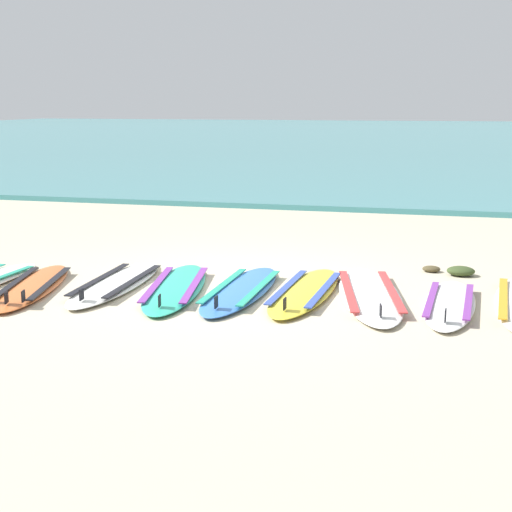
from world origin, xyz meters
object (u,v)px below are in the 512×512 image
Objects in this scene: surfboard_2 at (32,286)px; surfboard_4 at (176,287)px; surfboard_6 at (305,291)px; surfboard_8 at (449,304)px; surfboard_3 at (116,283)px; surfboard_5 at (241,290)px; surfboard_7 at (370,294)px.

surfboard_2 is 1.52m from surfboard_4.
surfboard_6 and surfboard_8 have the same top height.
surfboard_5 is (1.38, 0.06, -0.00)m from surfboard_3.
surfboard_3 is 1.38m from surfboard_5.
surfboard_4 is 1.05× the size of surfboard_5.
surfboard_2 is 1.09× the size of surfboard_8.
surfboard_8 is (0.79, -0.18, 0.00)m from surfboard_7.
surfboard_4 is at bearing -1.70° from surfboard_3.
surfboard_4 is 1.36m from surfboard_6.
surfboard_5 and surfboard_7 have the same top height.
surfboard_2 and surfboard_8 have the same top height.
surfboard_5 is 0.66m from surfboard_6.
surfboard_7 is at bearing 6.79° from surfboard_4.
surfboard_3 and surfboard_4 have the same top height.
surfboard_3 is 2.69m from surfboard_7.
surfboard_4 and surfboard_5 have the same top height.
surfboard_2 is 0.98× the size of surfboard_5.
surfboard_2 is at bearing -169.86° from surfboard_6.
surfboard_5 is at bearing 2.43° from surfboard_3.
surfboard_6 is (1.35, 0.17, 0.00)m from surfboard_4.
surfboard_4 is at bearing 12.61° from surfboard_2.
surfboard_4 and surfboard_8 have the same top height.
surfboard_4 and surfboard_6 have the same top height.
surfboard_8 is at bearing -0.66° from surfboard_5.
surfboard_3 and surfboard_6 have the same top height.
surfboard_2 is at bearing -156.20° from surfboard_3.
surfboard_4 is 1.05× the size of surfboard_6.
surfboard_2 is 0.98× the size of surfboard_3.
surfboard_7 is at bearing 6.95° from surfboard_5.
surfboard_3 is (0.80, 0.35, -0.00)m from surfboard_2.
surfboard_6 is 0.66m from surfboard_7.
surfboard_8 is at bearing -13.14° from surfboard_7.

